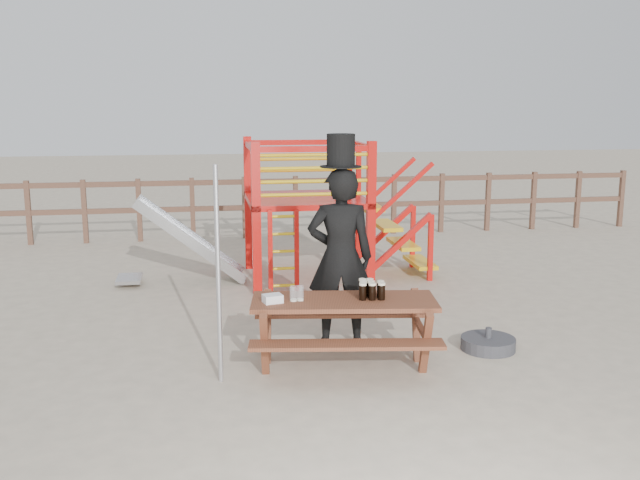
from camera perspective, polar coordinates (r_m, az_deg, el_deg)
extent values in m
plane|color=#BBAB91|center=(7.39, 1.50, -9.84)|extent=(60.00, 60.00, 0.00)
cube|color=brown|center=(13.92, -4.03, 4.70)|extent=(15.00, 0.06, 0.10)
cube|color=brown|center=(13.98, -4.00, 2.65)|extent=(15.00, 0.06, 0.10)
cube|color=brown|center=(14.28, -22.29, 2.02)|extent=(0.09, 0.09, 1.20)
cube|color=brown|center=(14.09, -18.32, 2.17)|extent=(0.09, 0.09, 1.20)
cube|color=brown|center=(13.97, -14.27, 2.32)|extent=(0.09, 0.09, 1.20)
cube|color=brown|center=(13.92, -10.16, 2.46)|extent=(0.09, 0.09, 1.20)
cube|color=brown|center=(13.95, -6.05, 2.59)|extent=(0.09, 0.09, 1.20)
cube|color=brown|center=(14.04, -1.97, 2.70)|extent=(0.09, 0.09, 1.20)
cube|color=brown|center=(14.21, 2.04, 2.80)|extent=(0.09, 0.09, 1.20)
cube|color=brown|center=(14.44, 5.93, 2.88)|extent=(0.09, 0.09, 1.20)
cube|color=brown|center=(14.74, 9.69, 2.94)|extent=(0.09, 0.09, 1.20)
cube|color=brown|center=(15.09, 13.28, 2.99)|extent=(0.09, 0.09, 1.20)
cube|color=brown|center=(15.51, 16.70, 3.03)|extent=(0.09, 0.09, 1.20)
cube|color=brown|center=(15.97, 19.92, 3.06)|extent=(0.09, 0.09, 1.20)
cube|color=brown|center=(16.49, 22.95, 3.07)|extent=(0.09, 0.09, 1.20)
cube|color=red|center=(9.73, -5.11, 1.63)|extent=(0.12, 0.12, 2.10)
cube|color=red|center=(9.98, 4.09, 1.88)|extent=(0.12, 0.12, 2.10)
cube|color=red|center=(11.31, -5.76, 2.93)|extent=(0.12, 0.12, 2.10)
cube|color=red|center=(11.52, 2.22, 3.13)|extent=(0.12, 0.12, 2.10)
cube|color=red|center=(10.58, -1.14, 3.25)|extent=(1.72, 1.72, 0.08)
cube|color=red|center=(9.71, -0.46, 7.30)|extent=(1.60, 0.08, 0.08)
cube|color=red|center=(11.29, -1.76, 7.82)|extent=(1.60, 0.08, 0.08)
cube|color=red|center=(10.42, -5.56, 7.50)|extent=(0.08, 1.60, 0.08)
cube|color=red|center=(10.65, 3.14, 7.61)|extent=(0.08, 1.60, 0.08)
cylinder|color=yellow|center=(9.77, -0.46, 3.67)|extent=(1.50, 0.05, 0.05)
cylinder|color=yellow|center=(11.35, -1.74, 4.69)|extent=(1.50, 0.05, 0.05)
cylinder|color=yellow|center=(9.75, -0.46, 4.72)|extent=(1.50, 0.05, 0.05)
cylinder|color=yellow|center=(11.33, -1.75, 5.59)|extent=(1.50, 0.05, 0.05)
cylinder|color=yellow|center=(9.74, -0.46, 5.77)|extent=(1.50, 0.05, 0.05)
cylinder|color=yellow|center=(11.31, -1.75, 6.50)|extent=(1.50, 0.05, 0.05)
cylinder|color=yellow|center=(9.72, -0.46, 6.83)|extent=(1.50, 0.05, 0.05)
cylinder|color=yellow|center=(11.30, -1.76, 7.41)|extent=(1.50, 0.05, 0.05)
cube|color=red|center=(9.68, -3.99, -1.11)|extent=(0.06, 0.06, 1.20)
cube|color=red|center=(9.72, -1.88, -1.04)|extent=(0.06, 0.06, 1.20)
cylinder|color=yellow|center=(9.80, -2.91, -3.65)|extent=(0.36, 0.04, 0.04)
cylinder|color=yellow|center=(9.75, -2.92, -2.29)|extent=(0.36, 0.04, 0.04)
cylinder|color=yellow|center=(9.69, -2.94, -0.90)|extent=(0.36, 0.04, 0.04)
cylinder|color=yellow|center=(9.65, -2.95, 0.49)|extent=(0.36, 0.04, 0.04)
cylinder|color=yellow|center=(9.61, -2.97, 1.90)|extent=(0.36, 0.04, 0.04)
cube|color=yellow|center=(10.78, 3.87, 2.72)|extent=(0.30, 0.90, 0.06)
cube|color=yellow|center=(10.89, 5.28, 1.19)|extent=(0.30, 0.90, 0.06)
cube|color=yellow|center=(11.02, 6.66, -0.31)|extent=(0.30, 0.90, 0.06)
cube|color=yellow|center=(11.16, 8.01, -1.77)|extent=(0.30, 0.90, 0.06)
cube|color=red|center=(10.53, 6.52, -0.17)|extent=(0.95, 0.08, 0.86)
cube|color=red|center=(11.38, 5.27, 0.70)|extent=(0.95, 0.08, 0.86)
cube|color=silver|center=(10.57, -10.29, -0.13)|extent=(1.53, 0.55, 1.21)
cube|color=silver|center=(10.29, -10.31, -0.20)|extent=(1.58, 0.04, 1.28)
cube|color=silver|center=(10.82, -10.28, 0.35)|extent=(1.58, 0.04, 1.28)
cube|color=silver|center=(10.73, -15.01, -3.01)|extent=(0.35, 0.55, 0.05)
cube|color=brown|center=(7.08, 1.92, -4.95)|extent=(1.90, 0.93, 0.05)
cube|color=brown|center=(6.69, 2.16, -8.38)|extent=(1.84, 0.51, 0.04)
cube|color=brown|center=(7.64, 1.69, -5.89)|extent=(1.84, 0.51, 0.04)
cube|color=brown|center=(7.18, -4.33, -7.71)|extent=(0.23, 1.09, 0.66)
cube|color=brown|center=(7.27, 8.06, -7.55)|extent=(0.23, 1.09, 0.66)
imported|color=black|center=(7.70, 1.63, -1.40)|extent=(0.77, 0.57, 1.95)
cube|color=#0D9128|center=(7.80, 1.59, 0.53)|extent=(0.08, 0.03, 0.46)
cylinder|color=black|center=(7.55, 1.67, 5.90)|extent=(0.44, 0.44, 0.01)
cylinder|color=black|center=(7.53, 1.68, 7.23)|extent=(0.30, 0.30, 0.34)
cube|color=white|center=(7.67, 1.63, 8.18)|extent=(0.15, 0.03, 0.04)
cylinder|color=#B2B2B7|center=(6.70, -8.14, -2.86)|extent=(0.05, 0.05, 2.07)
cylinder|color=#343439|center=(7.96, 13.29, -8.07)|extent=(0.58, 0.58, 0.13)
cylinder|color=#343439|center=(7.92, 13.33, -7.23)|extent=(0.07, 0.07, 0.11)
cube|color=white|center=(6.97, -3.81, -4.70)|extent=(0.21, 0.18, 0.08)
cylinder|color=black|center=(7.04, 3.44, -4.22)|extent=(0.07, 0.07, 0.15)
cylinder|color=#F9ECCB|center=(7.02, 3.45, -3.55)|extent=(0.07, 0.07, 0.02)
cylinder|color=black|center=(7.05, 4.20, -4.22)|extent=(0.07, 0.07, 0.15)
cylinder|color=#F9ECCB|center=(7.03, 4.21, -3.54)|extent=(0.07, 0.07, 0.02)
cylinder|color=black|center=(7.07, 4.95, -4.20)|extent=(0.07, 0.07, 0.15)
cylinder|color=#F9ECCB|center=(7.04, 4.96, -3.52)|extent=(0.07, 0.07, 0.02)
cylinder|color=black|center=(7.13, 3.48, -4.04)|extent=(0.07, 0.07, 0.15)
cylinder|color=#F9ECCB|center=(7.10, 3.49, -3.37)|extent=(0.07, 0.07, 0.02)
cylinder|color=black|center=(7.14, 4.10, -4.03)|extent=(0.07, 0.07, 0.15)
cylinder|color=#F9ECCB|center=(7.12, 4.11, -3.36)|extent=(0.07, 0.07, 0.02)
cylinder|color=black|center=(7.15, 4.86, -4.01)|extent=(0.07, 0.07, 0.15)
cylinder|color=#F9ECCB|center=(7.13, 4.87, -3.34)|extent=(0.07, 0.07, 0.02)
cylinder|color=black|center=(7.21, 3.41, -3.85)|extent=(0.07, 0.07, 0.15)
cylinder|color=#F9ECCB|center=(7.19, 3.42, -3.19)|extent=(0.07, 0.07, 0.02)
cylinder|color=black|center=(7.22, 4.00, -3.85)|extent=(0.07, 0.07, 0.15)
cylinder|color=#F9ECCB|center=(7.20, 4.01, -3.19)|extent=(0.07, 0.07, 0.02)
cylinder|color=silver|center=(7.00, -2.14, -4.31)|extent=(0.07, 0.07, 0.15)
cylinder|color=#F9ECCB|center=(7.02, -2.14, -4.82)|extent=(0.06, 0.06, 0.02)
cylinder|color=silver|center=(7.02, -1.60, -4.27)|extent=(0.07, 0.07, 0.15)
cylinder|color=#F9ECCB|center=(7.03, -1.60, -4.78)|extent=(0.06, 0.06, 0.02)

